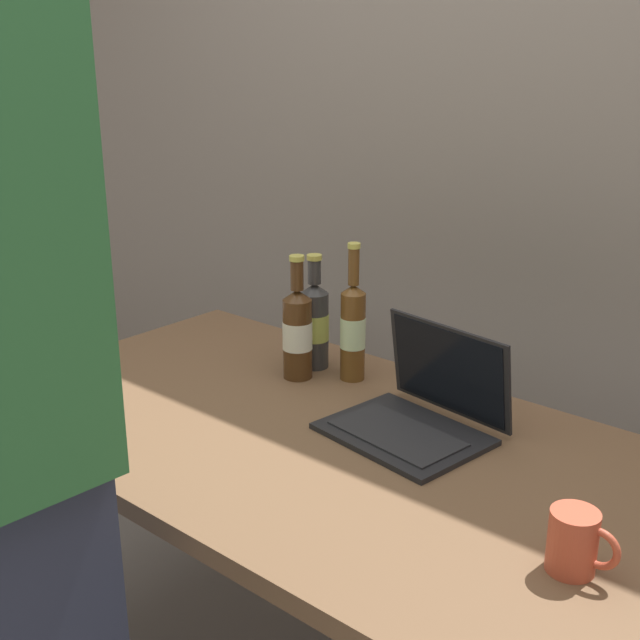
% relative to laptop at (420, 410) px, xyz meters
% --- Properties ---
extents(desk, '(1.57, 0.86, 0.75)m').
position_rel_laptop_xyz_m(desk, '(-0.15, -0.15, -0.13)').
color(desk, brown).
rests_on(desk, ground).
extents(laptop, '(0.35, 0.32, 0.22)m').
position_rel_laptop_xyz_m(laptop, '(0.00, 0.00, 0.00)').
color(laptop, black).
rests_on(laptop, desk).
extents(beer_bottle_brown, '(0.07, 0.07, 0.29)m').
position_rel_laptop_xyz_m(beer_bottle_brown, '(-0.40, 0.13, 0.07)').
color(beer_bottle_brown, '#333333').
rests_on(beer_bottle_brown, desk).
extents(beer_bottle_amber, '(0.07, 0.07, 0.31)m').
position_rel_laptop_xyz_m(beer_bottle_amber, '(-0.39, 0.05, 0.07)').
color(beer_bottle_amber, '#472B14').
rests_on(beer_bottle_amber, desk).
extents(beer_bottle_green, '(0.06, 0.06, 0.34)m').
position_rel_laptop_xyz_m(beer_bottle_green, '(-0.28, 0.13, 0.08)').
color(beer_bottle_green, brown).
rests_on(beer_bottle_green, desk).
extents(coffee_mug, '(0.11, 0.08, 0.10)m').
position_rel_laptop_xyz_m(coffee_mug, '(0.45, -0.25, 0.01)').
color(coffee_mug, '#BF4C33').
rests_on(coffee_mug, desk).
extents(back_wall, '(6.00, 0.10, 2.60)m').
position_rel_laptop_xyz_m(back_wall, '(-0.15, 0.76, 0.50)').
color(back_wall, gray).
rests_on(back_wall, ground).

